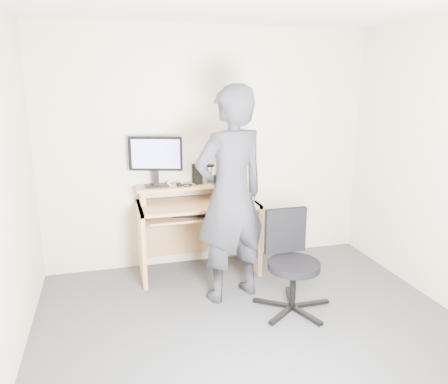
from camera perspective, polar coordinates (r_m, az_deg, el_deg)
name	(u,v)px	position (r m, az deg, el deg)	size (l,w,h in m)	color
ground	(264,346)	(3.52, 5.29, -19.42)	(3.50, 3.50, 0.00)	#47484C
back_wall	(210,149)	(4.66, -1.89, 5.68)	(3.50, 0.02, 2.50)	beige
desk	(196,219)	(4.57, -3.62, -3.59)	(1.20, 0.60, 0.91)	tan
monitor	(156,157)	(4.41, -8.93, 4.56)	(0.52, 0.19, 0.51)	black
external_drive	(197,174)	(4.54, -3.51, 2.36)	(0.07, 0.13, 0.20)	black
travel_mug	(211,175)	(4.55, -1.74, 2.26)	(0.08, 0.08, 0.18)	silver
smartphone	(216,184)	(4.52, -1.11, 1.10)	(0.07, 0.13, 0.01)	black
charger	(179,185)	(4.45, -5.89, 0.96)	(0.04, 0.04, 0.04)	black
headphones	(175,183)	(4.56, -6.45, 1.15)	(0.16, 0.16, 0.02)	silver
keyboard	(196,213)	(4.36, -3.67, -2.81)	(0.46, 0.18, 0.03)	black
mouse	(231,201)	(4.41, 0.91, -1.21)	(0.10, 0.06, 0.04)	black
office_chair	(291,258)	(3.86, 8.71, -8.49)	(0.65, 0.68, 0.85)	black
person	(231,196)	(3.85, 0.90, -0.51)	(0.70, 0.46, 1.93)	black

